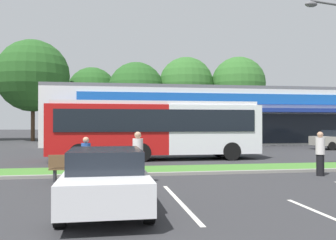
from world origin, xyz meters
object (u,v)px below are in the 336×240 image
pedestrian_by_pole (320,154)px  pedestrian_near_bench (138,157)px  bus_stop_bench (73,167)px  city_bus (155,128)px  car_2 (226,140)px  car_4 (105,178)px  pedestrian_mid (86,160)px  car_3 (146,141)px

pedestrian_by_pole → pedestrian_near_bench: bearing=94.8°
bus_stop_bench → city_bus: bearing=-118.3°
car_2 → car_4: size_ratio=0.93×
pedestrian_near_bench → pedestrian_by_pole: 7.19m
car_4 → pedestrian_by_pole: size_ratio=2.75×
pedestrian_mid → pedestrian_near_bench: bearing=127.9°
car_3 → car_4: 17.55m
city_bus → car_3: size_ratio=2.63×
bus_stop_bench → pedestrian_mid: pedestrian_mid is taller
city_bus → pedestrian_by_pole: (5.49, -7.43, -0.90)m
city_bus → car_4: size_ratio=2.48×
bus_stop_bench → car_2: bearing=-127.1°
pedestrian_mid → car_2: bearing=-169.6°
pedestrian_near_bench → pedestrian_mid: (-1.74, 0.21, -0.09)m
bus_stop_bench → pedestrian_by_pole: size_ratio=0.93×
pedestrian_near_bench → car_4: bearing=90.2°
pedestrian_by_pole → pedestrian_mid: 8.91m
car_2 → car_3: 6.02m
city_bus → car_3: (0.12, 5.61, -0.97)m
car_3 → car_4: (-2.87, -17.31, -0.05)m
city_bus → pedestrian_near_bench: size_ratio=6.65×
car_3 → pedestrian_near_bench: bearing=82.6°
car_4 → pedestrian_by_pole: bearing=-62.6°
city_bus → pedestrian_by_pole: 9.28m
bus_stop_bench → pedestrian_by_pole: bearing=178.9°
bus_stop_bench → car_2: (10.02, 13.24, 0.25)m
city_bus → pedestrian_mid: (-3.41, -7.87, -0.97)m
car_3 → car_4: car_3 is taller
car_4 → pedestrian_by_pole: pedestrian_by_pole is taller
pedestrian_mid → bus_stop_bench: bearing=-96.8°
pedestrian_mid → car_3: bearing=-149.7°
bus_stop_bench → car_3: 13.47m
city_bus → car_3: bearing=88.9°
pedestrian_near_bench → pedestrian_by_pole: pedestrian_near_bench is taller
car_2 → pedestrian_by_pole: size_ratio=2.56×
pedestrian_by_pole → car_2: bearing=-3.1°
car_3 → pedestrian_by_pole: 14.10m
car_4 → pedestrian_mid: 3.89m
car_4 → pedestrian_near_bench: size_ratio=2.68×
car_2 → pedestrian_near_bench: bearing=61.0°
car_4 → pedestrian_mid: pedestrian_mid is taller
car_4 → car_2: bearing=-26.7°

